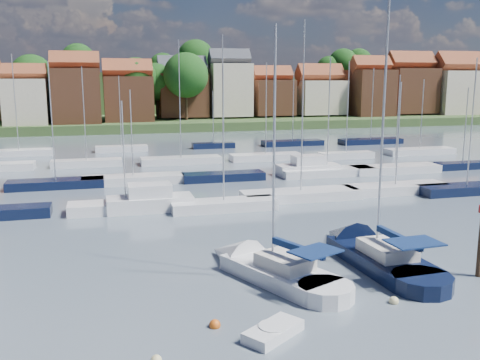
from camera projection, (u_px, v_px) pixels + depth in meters
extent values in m
plane|color=#4E5C6A|center=(179.00, 169.00, 64.58)|extent=(260.00, 260.00, 0.00)
cube|color=silver|center=(278.00, 276.00, 28.99)|extent=(5.41, 7.40, 1.20)
cone|color=silver|center=(230.00, 256.00, 32.25)|extent=(3.96, 4.20, 2.85)
cylinder|color=silver|center=(326.00, 296.00, 26.39)|extent=(3.77, 3.77, 1.20)
cube|color=silver|center=(285.00, 262.00, 28.45)|extent=(2.99, 3.41, 0.70)
cylinder|color=#B2B2B7|center=(274.00, 149.00, 28.04)|extent=(0.14, 0.14, 12.65)
cylinder|color=#B2B2B7|center=(298.00, 251.00, 27.56)|extent=(1.66, 3.50, 0.10)
cube|color=#0F234E|center=(298.00, 248.00, 27.54)|extent=(1.76, 3.41, 0.35)
cube|color=#0F234E|center=(316.00, 251.00, 26.57)|extent=(2.91, 2.55, 0.08)
cube|color=black|center=(381.00, 262.00, 31.19)|extent=(3.57, 7.82, 1.20)
cone|color=black|center=(342.00, 239.00, 35.67)|extent=(3.38, 3.88, 3.19)
cylinder|color=black|center=(422.00, 286.00, 27.60)|extent=(3.35, 3.35, 1.20)
cube|color=silver|center=(387.00, 249.00, 30.51)|extent=(2.39, 3.30, 0.70)
cylinder|color=#B2B2B7|center=(383.00, 127.00, 30.20)|extent=(0.14, 0.14, 14.52)
cylinder|color=#B2B2B7|center=(399.00, 240.00, 29.35)|extent=(0.31, 4.26, 0.10)
cube|color=#0F234E|center=(399.00, 238.00, 29.32)|extent=(0.50, 4.06, 0.35)
cube|color=#0F234E|center=(414.00, 242.00, 28.00)|extent=(2.81, 2.05, 0.08)
cube|color=silver|center=(273.00, 332.00, 22.71)|extent=(3.03, 2.66, 0.55)
cylinder|color=silver|center=(273.00, 329.00, 22.68)|extent=(1.30, 1.30, 0.35)
cylinder|color=#4C331E|center=(480.00, 263.00, 29.51)|extent=(0.36, 0.36, 6.05)
sphere|color=#D85914|center=(215.00, 327.00, 23.62)|extent=(0.51, 0.51, 0.51)
sphere|color=beige|center=(394.00, 303.00, 26.13)|extent=(0.48, 0.48, 0.48)
sphere|color=#D85914|center=(365.00, 254.00, 33.35)|extent=(0.48, 0.48, 0.48)
cube|color=silver|center=(126.00, 207.00, 43.90)|extent=(9.22, 2.58, 1.00)
cylinder|color=#B2B2B7|center=(124.00, 152.00, 43.03)|extent=(0.12, 0.12, 8.18)
cube|color=silver|center=(224.00, 206.00, 44.35)|extent=(8.78, 2.46, 1.00)
cylinder|color=#B2B2B7|center=(223.00, 134.00, 43.21)|extent=(0.12, 0.12, 11.06)
cube|color=silver|center=(301.00, 196.00, 48.19)|extent=(10.79, 3.02, 1.00)
cylinder|color=#B2B2B7|center=(303.00, 107.00, 46.69)|extent=(0.12, 0.12, 14.87)
cube|color=silver|center=(395.00, 189.00, 50.95)|extent=(10.13, 2.84, 1.00)
cylinder|color=#B2B2B7|center=(398.00, 134.00, 49.95)|extent=(0.12, 0.12, 9.59)
cube|color=black|center=(466.00, 190.00, 50.74)|extent=(9.52, 2.67, 1.00)
cylinder|color=#B2B2B7|center=(472.00, 122.00, 49.54)|extent=(0.12, 0.12, 11.77)
cube|color=silver|center=(150.00, 205.00, 44.17)|extent=(7.00, 2.60, 1.40)
cube|color=silver|center=(150.00, 192.00, 43.96)|extent=(3.50, 2.20, 1.30)
cube|color=black|center=(56.00, 185.00, 53.21)|extent=(9.30, 2.60, 1.00)
cylinder|color=#B2B2B7|center=(52.00, 122.00, 52.03)|extent=(0.12, 0.12, 11.48)
cube|color=silver|center=(133.00, 180.00, 55.45)|extent=(10.40, 2.91, 1.00)
cylinder|color=#B2B2B7|center=(131.00, 133.00, 54.53)|extent=(0.12, 0.12, 8.77)
cube|color=black|center=(223.00, 177.00, 57.10)|extent=(8.80, 2.46, 1.00)
cylinder|color=#B2B2B7|center=(223.00, 105.00, 55.65)|extent=(0.12, 0.12, 14.33)
cube|color=silver|center=(327.00, 172.00, 59.94)|extent=(10.73, 3.00, 1.00)
cylinder|color=#B2B2B7|center=(329.00, 114.00, 58.70)|extent=(0.12, 0.12, 12.14)
cube|color=silver|center=(395.00, 170.00, 61.85)|extent=(10.48, 2.93, 1.00)
cylinder|color=#B2B2B7|center=(398.00, 121.00, 60.78)|extent=(0.12, 0.12, 10.28)
cube|color=black|center=(462.00, 166.00, 64.21)|extent=(6.84, 1.91, 1.00)
cylinder|color=#B2B2B7|center=(466.00, 125.00, 63.28)|extent=(0.12, 0.12, 8.82)
cube|color=silver|center=(308.00, 171.00, 60.23)|extent=(7.00, 2.60, 1.40)
cube|color=silver|center=(308.00, 161.00, 60.02)|extent=(3.50, 2.20, 1.30)
cube|color=silver|center=(87.00, 164.00, 66.11)|extent=(8.49, 2.38, 1.00)
cylinder|color=#B2B2B7|center=(84.00, 114.00, 64.94)|extent=(0.12, 0.12, 11.31)
cube|color=silver|center=(181.00, 161.00, 68.30)|extent=(10.16, 2.85, 1.00)
cylinder|color=#B2B2B7|center=(180.00, 99.00, 66.82)|extent=(0.12, 0.12, 14.59)
cube|color=silver|center=(266.00, 157.00, 71.24)|extent=(9.53, 2.67, 1.00)
cylinder|color=#B2B2B7|center=(266.00, 109.00, 70.02)|extent=(0.12, 0.12, 11.91)
cube|color=silver|center=(346.00, 156.00, 72.64)|extent=(7.62, 2.13, 1.00)
cylinder|color=#B2B2B7|center=(348.00, 107.00, 71.40)|extent=(0.12, 0.12, 12.13)
cube|color=silver|center=(420.00, 152.00, 76.67)|extent=(10.17, 2.85, 1.00)
cylinder|color=#B2B2B7|center=(422.00, 114.00, 75.65)|extent=(0.12, 0.12, 9.73)
cube|color=silver|center=(19.00, 153.00, 75.22)|extent=(9.24, 2.59, 1.00)
cylinder|color=#B2B2B7|center=(15.00, 102.00, 73.88)|extent=(0.12, 0.12, 13.17)
cube|color=silver|center=(122.00, 149.00, 79.44)|extent=(7.57, 2.12, 1.00)
cylinder|color=#B2B2B7|center=(120.00, 111.00, 78.38)|extent=(0.12, 0.12, 10.24)
cube|color=black|center=(213.00, 146.00, 83.07)|extent=(6.58, 1.84, 1.00)
cylinder|color=#B2B2B7|center=(213.00, 117.00, 82.22)|extent=(0.12, 0.12, 8.01)
cube|color=black|center=(293.00, 143.00, 86.25)|extent=(9.92, 2.78, 1.00)
cylinder|color=#B2B2B7|center=(293.00, 106.00, 85.12)|extent=(0.12, 0.12, 10.92)
cube|color=black|center=(370.00, 142.00, 88.57)|extent=(10.55, 2.95, 1.00)
cylinder|color=#B2B2B7|center=(372.00, 104.00, 87.39)|extent=(0.12, 0.12, 11.51)
cube|color=#3B5329|center=(136.00, 119.00, 137.68)|extent=(200.00, 70.00, 3.00)
cube|color=#3B5329|center=(130.00, 97.00, 160.54)|extent=(200.00, 60.00, 14.00)
cube|color=beige|center=(27.00, 102.00, 104.34)|extent=(8.09, 8.80, 8.96)
cube|color=brown|center=(24.00, 74.00, 103.30)|extent=(8.25, 4.00, 4.00)
cube|color=brown|center=(77.00, 96.00, 107.37)|extent=(9.36, 10.17, 10.97)
cube|color=brown|center=(75.00, 63.00, 106.11)|extent=(9.54, 4.63, 4.63)
cube|color=brown|center=(128.00, 99.00, 111.70)|extent=(9.90, 8.56, 9.42)
cube|color=brown|center=(127.00, 70.00, 110.58)|extent=(10.10, 4.90, 4.90)
cube|color=brown|center=(182.00, 95.00, 119.34)|extent=(10.59, 8.93, 9.49)
cube|color=#383A42|center=(182.00, 67.00, 118.20)|extent=(10.80, 5.24, 5.24)
cube|color=beige|center=(229.00, 90.00, 120.96)|extent=(9.01, 8.61, 11.65)
cube|color=#383A42|center=(229.00, 59.00, 119.65)|extent=(9.19, 4.46, 4.46)
cube|color=brown|center=(272.00, 97.00, 125.05)|extent=(9.10, 9.34, 8.00)
cube|color=brown|center=(272.00, 75.00, 124.08)|extent=(9.28, 4.50, 4.50)
cube|color=beige|center=(319.00, 97.00, 127.59)|extent=(10.86, 9.59, 7.88)
cube|color=brown|center=(320.00, 75.00, 126.60)|extent=(11.07, 5.37, 5.37)
cube|color=brown|center=(369.00, 93.00, 127.80)|extent=(9.18, 9.96, 10.97)
cube|color=brown|center=(371.00, 65.00, 126.55)|extent=(9.36, 4.54, 4.54)
cube|color=brown|center=(409.00, 91.00, 131.77)|extent=(11.39, 9.67, 10.76)
cube|color=brown|center=(411.00, 63.00, 130.49)|extent=(11.62, 5.64, 5.64)
cube|color=beige|center=(459.00, 93.00, 133.29)|extent=(12.95, 8.52, 10.80)
cube|color=brown|center=(461.00, 64.00, 131.97)|extent=(13.21, 6.41, 6.41)
cylinder|color=#382619|center=(342.00, 86.00, 148.80)|extent=(0.50, 0.50, 4.47)
sphere|color=#1F5119|center=(343.00, 63.00, 147.65)|extent=(8.18, 8.18, 8.18)
cylinder|color=#382619|center=(158.00, 110.00, 117.85)|extent=(0.50, 0.50, 4.46)
sphere|color=#1F5119|center=(157.00, 82.00, 116.70)|extent=(8.15, 8.15, 8.15)
cylinder|color=#382619|center=(196.00, 86.00, 136.73)|extent=(0.50, 0.50, 5.15)
sphere|color=#1F5119|center=(196.00, 58.00, 135.41)|extent=(9.41, 9.41, 9.41)
cylinder|color=#382619|center=(79.00, 86.00, 132.08)|extent=(0.50, 0.50, 4.56)
sphere|color=#1F5119|center=(78.00, 61.00, 130.90)|extent=(8.34, 8.34, 8.34)
cylinder|color=#382619|center=(34.00, 107.00, 120.01)|extent=(0.50, 0.50, 5.15)
sphere|color=#1F5119|center=(32.00, 76.00, 118.69)|extent=(9.42, 9.42, 9.42)
cylinder|color=#382619|center=(197.00, 108.00, 128.81)|extent=(0.50, 0.50, 3.77)
sphere|color=#1F5119|center=(197.00, 87.00, 127.84)|extent=(6.89, 6.89, 6.89)
cylinder|color=#382619|center=(186.00, 109.00, 114.42)|extent=(0.50, 0.50, 5.21)
sphere|color=#1F5119|center=(186.00, 75.00, 113.08)|extent=(9.53, 9.53, 9.53)
cylinder|color=#382619|center=(383.00, 108.00, 137.91)|extent=(0.50, 0.50, 2.97)
sphere|color=#1F5119|center=(384.00, 92.00, 137.14)|extent=(5.44, 5.44, 5.44)
cylinder|color=#382619|center=(137.00, 110.00, 114.60)|extent=(0.50, 0.50, 4.84)
sphere|color=#1F5119|center=(136.00, 78.00, 113.36)|extent=(8.85, 8.85, 8.85)
cylinder|color=#382619|center=(328.00, 87.00, 148.04)|extent=(0.50, 0.50, 3.72)
sphere|color=#1F5119|center=(329.00, 68.00, 147.09)|extent=(6.80, 6.80, 6.80)
cylinder|color=#382619|center=(369.00, 108.00, 128.73)|extent=(0.50, 0.50, 4.05)
sphere|color=#1F5119|center=(371.00, 85.00, 127.69)|extent=(7.40, 7.40, 7.40)
cylinder|color=#382619|center=(164.00, 89.00, 134.41)|extent=(0.50, 0.50, 3.93)
sphere|color=#1F5119|center=(163.00, 67.00, 133.40)|extent=(7.19, 7.19, 7.19)
cylinder|color=#382619|center=(269.00, 108.00, 128.69)|extent=(0.50, 0.50, 3.82)
sphere|color=#1F5119|center=(270.00, 86.00, 127.70)|extent=(6.99, 6.99, 6.99)
cylinder|color=#382619|center=(58.00, 114.00, 110.09)|extent=(0.50, 0.50, 3.48)
sphere|color=#1F5119|center=(56.00, 91.00, 109.19)|extent=(6.37, 6.37, 6.37)
cylinder|color=#382619|center=(365.00, 108.00, 137.94)|extent=(0.50, 0.50, 2.99)
sphere|color=#1F5119|center=(366.00, 92.00, 137.17)|extent=(5.46, 5.46, 5.46)
cylinder|color=#382619|center=(157.00, 111.00, 120.96)|extent=(0.50, 0.50, 3.25)
sphere|color=#1F5119|center=(157.00, 92.00, 120.12)|extent=(5.94, 5.94, 5.94)
cylinder|color=#382619|center=(127.00, 112.00, 120.94)|extent=(0.50, 0.50, 2.98)
sphere|color=#1F5119|center=(126.00, 94.00, 120.17)|extent=(5.46, 5.46, 5.46)
cylinder|color=#382619|center=(358.00, 82.00, 156.52)|extent=(0.50, 0.50, 4.29)
sphere|color=#1F5119|center=(359.00, 62.00, 155.41)|extent=(7.84, 7.84, 7.84)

